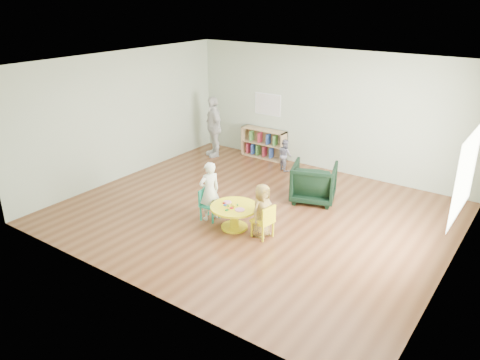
{
  "coord_description": "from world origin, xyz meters",
  "views": [
    {
      "loc": [
        4.44,
        -6.77,
        3.97
      ],
      "look_at": [
        -0.12,
        -0.3,
        0.75
      ],
      "focal_mm": 35.0,
      "sensor_mm": 36.0,
      "label": 1
    }
  ],
  "objects": [
    {
      "name": "alphabet_poster",
      "position": [
        -1.6,
        2.98,
        1.35
      ],
      "size": [
        0.74,
        0.01,
        0.54
      ],
      "color": "white",
      "rests_on": "ground"
    },
    {
      "name": "room",
      "position": [
        0.01,
        0.0,
        1.89
      ],
      "size": [
        7.1,
        7.0,
        2.8
      ],
      "color": "#58311B",
      "rests_on": "ground"
    },
    {
      "name": "toddler",
      "position": [
        -0.7,
        2.35,
        0.38
      ],
      "size": [
        0.46,
        0.43,
        0.76
      ],
      "primitive_type": "imported",
      "rotation": [
        0.0,
        0.0,
        2.62
      ],
      "color": "#19193E",
      "rests_on": "ground"
    },
    {
      "name": "kid_chair_left",
      "position": [
        -0.57,
        -0.69,
        0.32
      ],
      "size": [
        0.36,
        0.36,
        0.59
      ],
      "rotation": [
        0.0,
        0.0,
        -1.44
      ],
      "color": "#1A9271",
      "rests_on": "ground"
    },
    {
      "name": "activity_table",
      "position": [
        0.04,
        -0.71,
        0.3
      ],
      "size": [
        0.86,
        0.86,
        0.47
      ],
      "rotation": [
        0.0,
        0.0,
        0.11
      ],
      "color": "yellow",
      "rests_on": "ground"
    },
    {
      "name": "armchair",
      "position": [
        0.65,
        1.18,
        0.39
      ],
      "size": [
        1.08,
        1.09,
        0.79
      ],
      "primitive_type": "imported",
      "rotation": [
        0.0,
        0.0,
        3.47
      ],
      "color": "black",
      "rests_on": "ground"
    },
    {
      "name": "bookshelf",
      "position": [
        -1.61,
        2.86,
        0.37
      ],
      "size": [
        1.2,
        0.3,
        0.75
      ],
      "color": "#A3835A",
      "rests_on": "ground"
    },
    {
      "name": "child_left",
      "position": [
        -0.54,
        -0.68,
        0.56
      ],
      "size": [
        0.41,
        0.48,
        1.12
      ],
      "primitive_type": "imported",
      "rotation": [
        0.0,
        0.0,
        -1.97
      ],
      "color": "white",
      "rests_on": "ground"
    },
    {
      "name": "adult_caretaker",
      "position": [
        -2.74,
        2.23,
        0.77
      ],
      "size": [
        0.97,
        0.8,
        1.54
      ],
      "primitive_type": "imported",
      "rotation": [
        0.0,
        0.0,
        -0.55
      ],
      "color": "silver",
      "rests_on": "ground"
    },
    {
      "name": "child_right",
      "position": [
        0.59,
        -0.66,
        0.48
      ],
      "size": [
        0.36,
        0.5,
        0.95
      ],
      "primitive_type": "imported",
      "rotation": [
        0.0,
        0.0,
        1.43
      ],
      "color": "yellow",
      "rests_on": "ground"
    },
    {
      "name": "kid_chair_right",
      "position": [
        0.67,
        -0.7,
        0.32
      ],
      "size": [
        0.38,
        0.38,
        0.6
      ],
      "rotation": [
        0.0,
        0.0,
        1.39
      ],
      "color": "yellow",
      "rests_on": "ground"
    }
  ]
}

